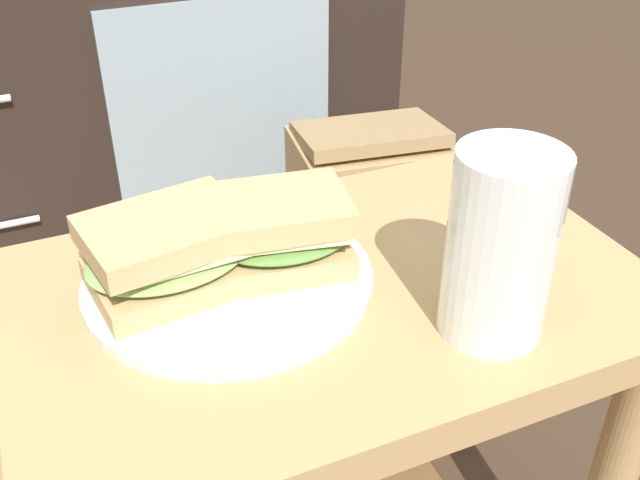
{
  "coord_description": "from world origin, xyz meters",
  "views": [
    {
      "loc": [
        -0.22,
        -0.48,
        0.85
      ],
      "look_at": [
        -0.01,
        0.0,
        0.51
      ],
      "focal_mm": 41.57,
      "sensor_mm": 36.0,
      "label": 1
    }
  ],
  "objects_px": {
    "plate": "(229,278)",
    "sandwich_front": "(168,253)",
    "paper_bag": "(366,235)",
    "sandwich_back": "(281,231)",
    "tv_cabinet": "(134,96)",
    "beer_glass": "(500,248)"
  },
  "relations": [
    {
      "from": "sandwich_front",
      "to": "sandwich_back",
      "type": "distance_m",
      "value": 0.1
    },
    {
      "from": "beer_glass",
      "to": "plate",
      "type": "bearing_deg",
      "value": 140.7
    },
    {
      "from": "plate",
      "to": "sandwich_front",
      "type": "distance_m",
      "value": 0.06
    },
    {
      "from": "plate",
      "to": "sandwich_front",
      "type": "height_order",
      "value": "sandwich_front"
    },
    {
      "from": "beer_glass",
      "to": "paper_bag",
      "type": "xyz_separation_m",
      "value": [
        0.17,
        0.54,
        -0.35
      ]
    },
    {
      "from": "plate",
      "to": "sandwich_back",
      "type": "height_order",
      "value": "sandwich_back"
    },
    {
      "from": "sandwich_front",
      "to": "beer_glass",
      "type": "distance_m",
      "value": 0.27
    },
    {
      "from": "beer_glass",
      "to": "tv_cabinet",
      "type": "bearing_deg",
      "value": 95.15
    },
    {
      "from": "tv_cabinet",
      "to": "sandwich_back",
      "type": "distance_m",
      "value": 0.94
    },
    {
      "from": "plate",
      "to": "beer_glass",
      "type": "distance_m",
      "value": 0.24
    },
    {
      "from": "tv_cabinet",
      "to": "paper_bag",
      "type": "height_order",
      "value": "tv_cabinet"
    },
    {
      "from": "tv_cabinet",
      "to": "plate",
      "type": "xyz_separation_m",
      "value": [
        -0.08,
        -0.91,
        0.17
      ]
    },
    {
      "from": "sandwich_front",
      "to": "sandwich_back",
      "type": "xyz_separation_m",
      "value": [
        0.1,
        -0.01,
        0.0
      ]
    },
    {
      "from": "plate",
      "to": "sandwich_back",
      "type": "distance_m",
      "value": 0.06
    },
    {
      "from": "sandwich_back",
      "to": "paper_bag",
      "type": "distance_m",
      "value": 0.59
    },
    {
      "from": "tv_cabinet",
      "to": "sandwich_back",
      "type": "relative_size",
      "value": 6.9
    },
    {
      "from": "paper_bag",
      "to": "sandwich_back",
      "type": "bearing_deg",
      "value": -126.34
    },
    {
      "from": "paper_bag",
      "to": "plate",
      "type": "bearing_deg",
      "value": -130.82
    },
    {
      "from": "beer_glass",
      "to": "paper_bag",
      "type": "height_order",
      "value": "beer_glass"
    },
    {
      "from": "tv_cabinet",
      "to": "sandwich_back",
      "type": "height_order",
      "value": "tv_cabinet"
    },
    {
      "from": "sandwich_back",
      "to": "tv_cabinet",
      "type": "bearing_deg",
      "value": 88.05
    },
    {
      "from": "tv_cabinet",
      "to": "plate",
      "type": "distance_m",
      "value": 0.93
    }
  ]
}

